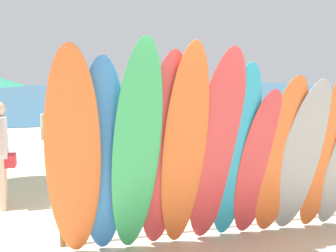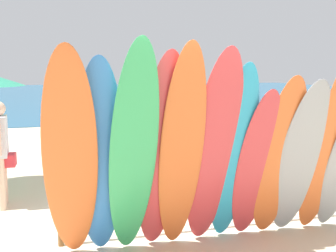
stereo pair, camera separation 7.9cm
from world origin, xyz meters
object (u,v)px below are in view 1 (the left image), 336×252
surfboard_orange_4 (184,153)px  beachgoer_by_water (200,123)px  surfboard_green_2 (136,155)px  surfboard_orange_0 (73,162)px  surfboard_teal_6 (236,157)px  beachgoer_strolling (57,136)px  surfboard_red_3 (163,157)px  surfboard_red_7 (257,167)px  beachgoer_midbeach (0,147)px  surfboard_rack (205,188)px  surfboard_blue_1 (103,163)px  beachgoer_photographing (147,110)px  surfboard_grey_9 (301,161)px  surfboard_red_5 (216,152)px  surfboard_orange_8 (280,160)px  surfboard_orange_10 (335,138)px

surfboard_orange_4 → beachgoer_by_water: (1.78, 4.36, -0.31)m
surfboard_green_2 → beachgoer_by_water: (2.32, 4.40, -0.33)m
surfboard_orange_0 → surfboard_teal_6: surfboard_orange_0 is taller
beachgoer_strolling → surfboard_red_3: bearing=-69.2°
surfboard_orange_0 → surfboard_red_7: surfboard_orange_0 is taller
beachgoer_midbeach → surfboard_teal_6: bearing=-130.3°
surfboard_orange_0 → beachgoer_strolling: bearing=95.0°
surfboard_rack → surfboard_teal_6: surfboard_teal_6 is taller
surfboard_blue_1 → surfboard_green_2: (0.34, -0.13, 0.09)m
beachgoer_photographing → surfboard_grey_9: bearing=-64.4°
beachgoer_photographing → surfboard_rack: bearing=-73.2°
surfboard_red_5 → surfboard_rack: bearing=77.0°
surfboard_blue_1 → surfboard_orange_4: size_ratio=0.94×
beachgoer_photographing → beachgoer_by_water: (0.65, -2.77, -0.05)m
surfboard_blue_1 → surfboard_orange_4: (0.89, -0.09, 0.07)m
surfboard_red_3 → surfboard_orange_8: (1.47, 0.00, -0.13)m
beachgoer_strolling → beachgoer_by_water: (3.18, 0.66, 0.04)m
beachgoer_photographing → beachgoer_by_water: beachgoer_photographing is taller
beachgoer_midbeach → beachgoer_strolling: size_ratio=1.10×
beachgoer_by_water → surfboard_rack: bearing=88.5°
surfboard_rack → surfboard_blue_1: (-1.39, -0.55, 0.56)m
surfboard_teal_6 → surfboard_red_7: surfboard_teal_6 is taller
surfboard_green_2 → surfboard_grey_9: 2.09m
surfboard_orange_0 → beachgoer_photographing: 7.51m
surfboard_orange_10 → beachgoer_by_water: bearing=92.1°
surfboard_green_2 → beachgoer_strolling: (-0.86, 3.73, -0.37)m
beachgoer_midbeach → surfboard_grey_9: bearing=-124.1°
surfboard_red_3 → surfboard_red_5: size_ratio=0.98×
surfboard_red_3 → surfboard_red_7: 1.20m
surfboard_blue_1 → surfboard_red_5: (1.29, -0.04, 0.05)m
surfboard_red_3 → beachgoer_by_water: (1.99, 4.29, -0.27)m
surfboard_rack → surfboard_grey_9: surfboard_grey_9 is taller
surfboard_red_3 → surfboard_teal_6: bearing=-2.0°
surfboard_blue_1 → surfboard_red_3: bearing=1.1°
surfboard_red_7 → beachgoer_photographing: 7.01m
surfboard_orange_4 → surfboard_grey_9: 1.54m
surfboard_blue_1 → beachgoer_photographing: size_ratio=1.44×
surfboard_red_3 → surfboard_orange_8: size_ratio=1.12×
surfboard_orange_8 → surfboard_red_3: bearing=-177.6°
surfboard_green_2 → surfboard_red_7: bearing=2.6°
surfboard_teal_6 → surfboard_grey_9: 0.86m
surfboard_grey_9 → beachgoer_by_water: surfboard_grey_9 is taller
surfboard_rack → surfboard_red_3: (-0.71, -0.57, 0.59)m
surfboard_orange_4 → beachgoer_photographing: bearing=83.0°
surfboard_orange_4 → surfboard_orange_8: 1.27m
surfboard_orange_0 → surfboard_orange_8: (2.45, 0.08, -0.15)m
surfboard_blue_1 → surfboard_red_5: bearing=0.6°
surfboard_red_7 → beachgoer_strolling: surfboard_red_7 is taller
surfboard_rack → surfboard_orange_0: bearing=-159.1°
surfboard_orange_4 → surfboard_teal_6: 0.69m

